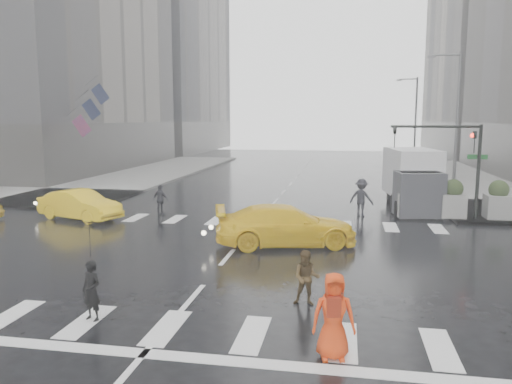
% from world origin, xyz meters
% --- Properties ---
extents(ground, '(120.00, 120.00, 0.00)m').
position_xyz_m(ground, '(0.00, 0.00, 0.00)').
color(ground, black).
rests_on(ground, ground).
extents(sidewalk_nw, '(35.00, 35.00, 0.15)m').
position_xyz_m(sidewalk_nw, '(-19.50, 17.50, 0.07)').
color(sidewalk_nw, gray).
rests_on(sidewalk_nw, ground).
extents(building_nw_far, '(26.05, 26.05, 44.00)m').
position_xyz_m(building_nw_far, '(-29.00, 56.00, 20.19)').
color(building_nw_far, slate).
rests_on(building_nw_far, ground).
extents(road_markings, '(18.00, 48.00, 0.01)m').
position_xyz_m(road_markings, '(0.00, 0.00, 0.01)').
color(road_markings, silver).
rests_on(road_markings, ground).
extents(traffic_signal_pole, '(4.45, 0.42, 4.50)m').
position_xyz_m(traffic_signal_pole, '(9.01, 8.01, 3.22)').
color(traffic_signal_pole, black).
rests_on(traffic_signal_pole, ground).
extents(street_lamp_near, '(2.15, 0.22, 9.00)m').
position_xyz_m(street_lamp_near, '(10.87, 18.00, 4.95)').
color(street_lamp_near, '#59595B').
rests_on(street_lamp_near, ground).
extents(street_lamp_far, '(2.15, 0.22, 9.00)m').
position_xyz_m(street_lamp_far, '(10.87, 38.00, 4.95)').
color(street_lamp_far, '#59595B').
rests_on(street_lamp_far, ground).
extents(planter_west, '(1.10, 1.10, 1.80)m').
position_xyz_m(planter_west, '(7.00, 8.20, 0.98)').
color(planter_west, gray).
rests_on(planter_west, ground).
extents(planter_mid, '(1.10, 1.10, 1.80)m').
position_xyz_m(planter_mid, '(9.00, 8.20, 0.98)').
color(planter_mid, gray).
rests_on(planter_mid, ground).
extents(planter_east, '(1.10, 1.10, 1.80)m').
position_xyz_m(planter_east, '(11.00, 8.20, 0.98)').
color(planter_east, gray).
rests_on(planter_east, ground).
extents(flag_cluster, '(2.87, 3.06, 4.69)m').
position_xyz_m(flag_cluster, '(-15.08, 18.50, 5.64)').
color(flag_cluster, '#59595B').
rests_on(flag_cluster, ground).
extents(pedestrian_black, '(1.21, 1.22, 2.43)m').
position_xyz_m(pedestrian_black, '(-1.88, -5.89, 1.68)').
color(pedestrian_black, black).
rests_on(pedestrian_black, ground).
extents(pedestrian_brown, '(0.70, 0.55, 1.44)m').
position_xyz_m(pedestrian_brown, '(3.05, -4.00, 0.72)').
color(pedestrian_brown, '#443218').
rests_on(pedestrian_brown, ground).
extents(pedestrian_orange, '(0.94, 0.69, 1.77)m').
position_xyz_m(pedestrian_orange, '(3.80, -6.80, 0.89)').
color(pedestrian_orange, red).
rests_on(pedestrian_orange, ground).
extents(pedestrian_far_a, '(1.00, 0.76, 1.51)m').
position_xyz_m(pedestrian_far_a, '(-5.06, 6.91, 0.76)').
color(pedestrian_far_a, black).
rests_on(pedestrian_far_a, ground).
extents(pedestrian_far_b, '(1.36, 1.06, 1.86)m').
position_xyz_m(pedestrian_far_b, '(4.77, 8.30, 0.93)').
color(pedestrian_far_b, black).
rests_on(pedestrian_far_b, ground).
extents(taxi_mid, '(4.51, 2.73, 1.41)m').
position_xyz_m(taxi_mid, '(-8.44, 5.15, 0.70)').
color(taxi_mid, yellow).
rests_on(taxi_mid, ground).
extents(taxi_rear, '(5.09, 3.32, 1.54)m').
position_xyz_m(taxi_rear, '(1.80, 2.00, 0.77)').
color(taxi_rear, yellow).
rests_on(taxi_rear, ground).
extents(box_truck, '(2.23, 5.94, 3.15)m').
position_xyz_m(box_truck, '(7.47, 10.61, 1.68)').
color(box_truck, silver).
rests_on(box_truck, ground).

